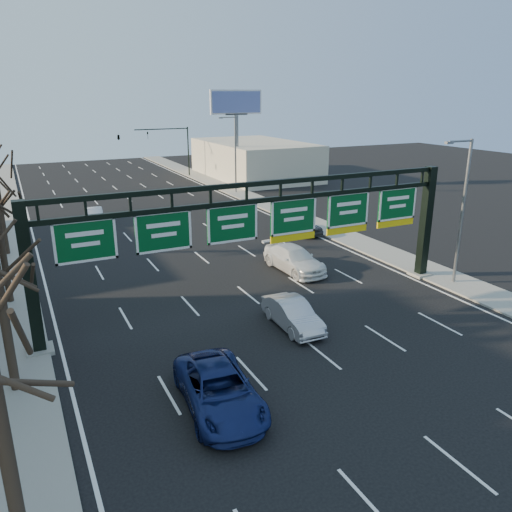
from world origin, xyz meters
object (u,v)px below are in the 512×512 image
sign_gantry (266,228)px  car_white_wagon (294,259)px  car_silver_sedan (293,314)px  car_blue_suv (219,390)px

sign_gantry → car_white_wagon: sign_gantry is taller
sign_gantry → car_white_wagon: size_ratio=4.43×
sign_gantry → car_white_wagon: (4.54, 4.60, -3.82)m
car_silver_sedan → car_white_wagon: size_ratio=0.79×
sign_gantry → car_silver_sedan: bearing=-89.3°
car_blue_suv → car_silver_sedan: 7.70m
car_silver_sedan → car_white_wagon: bearing=60.7°
sign_gantry → car_blue_suv: sign_gantry is taller
car_blue_suv → car_white_wagon: size_ratio=1.01×
sign_gantry → car_silver_sedan: 4.88m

